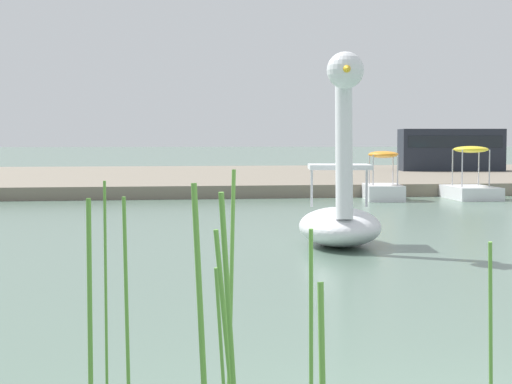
{
  "coord_description": "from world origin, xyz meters",
  "views": [
    {
      "loc": [
        -1.99,
        -4.09,
        1.74
      ],
      "look_at": [
        0.96,
        14.36,
        0.61
      ],
      "focal_mm": 59.89,
      "sensor_mm": 36.0,
      "label": 1
    }
  ],
  "objects": [
    {
      "name": "parked_van",
      "position": [
        12.72,
        32.46,
        1.4
      ],
      "size": [
        4.75,
        2.55,
        1.87
      ],
      "color": "#1E232D",
      "rests_on": "shore_bank_far"
    },
    {
      "name": "swan_boat",
      "position": [
        1.59,
        9.5,
        0.66
      ],
      "size": [
        1.77,
        2.69,
        3.11
      ],
      "color": "white",
      "rests_on": "ground_plane"
    },
    {
      "name": "pedal_boat_orange",
      "position": [
        5.67,
        20.12,
        0.43
      ],
      "size": [
        1.39,
        2.21,
        1.43
      ],
      "color": "white",
      "rests_on": "ground_plane"
    },
    {
      "name": "shore_bank_far",
      "position": [
        0.0,
        31.33,
        0.19
      ],
      "size": [
        149.01,
        20.19,
        0.39
      ],
      "primitive_type": "cube",
      "color": "slate",
      "rests_on": "ground_plane"
    },
    {
      "name": "reed_clump_foreground",
      "position": [
        -1.4,
        0.7,
        0.67
      ],
      "size": [
        2.36,
        1.25,
        1.56
      ],
      "color": "#568E38",
      "rests_on": "ground_plane"
    },
    {
      "name": "pedal_boat_yellow",
      "position": [
        8.38,
        20.09,
        0.42
      ],
      "size": [
        1.43,
        2.37,
        1.58
      ],
      "color": "white",
      "rests_on": "ground_plane"
    }
  ]
}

